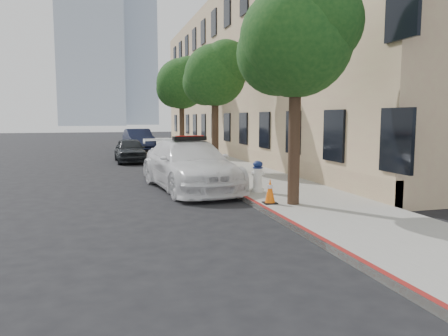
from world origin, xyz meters
TOP-DOWN VIEW (x-y plane):
  - ground at (0.00, 0.00)m, footprint 120.00×120.00m
  - sidewalk at (3.60, 10.00)m, footprint 3.20×50.00m
  - curb_strip at (2.06, 10.00)m, footprint 0.12×50.00m
  - building at (9.20, 15.00)m, footprint 8.00×36.00m
  - tower_left at (-4.00, 120.00)m, footprint 18.00×14.00m
  - tower_right at (9.00, 135.00)m, footprint 14.00×14.00m
  - tree_near at (2.93, -2.01)m, footprint 2.92×2.82m
  - tree_mid at (2.93, 5.99)m, footprint 2.77×2.64m
  - tree_far at (2.93, 13.99)m, footprint 3.10×3.00m
  - police_car at (0.97, 1.89)m, footprint 2.90×5.81m
  - parked_car_mid at (-0.37, 11.40)m, footprint 1.62×3.80m
  - parked_car_far at (0.73, 19.42)m, footprint 2.06×4.82m
  - fire_hydrant at (2.64, -0.05)m, footprint 0.40×0.36m
  - traffic_cone at (2.35, -1.78)m, footprint 0.35×0.35m

SIDE VIEW (x-z plane):
  - ground at x=0.00m, z-range 0.00..0.00m
  - sidewalk at x=3.60m, z-range 0.00..0.15m
  - curb_strip at x=2.06m, z-range 0.00..0.15m
  - traffic_cone at x=2.35m, z-range 0.15..0.80m
  - fire_hydrant at x=2.64m, z-range 0.14..1.07m
  - parked_car_mid at x=-0.37m, z-range 0.00..1.28m
  - parked_car_far at x=0.73m, z-range 0.00..1.54m
  - police_car at x=0.97m, z-range -0.07..1.70m
  - tree_mid at x=2.93m, z-range 1.45..6.88m
  - tree_near at x=2.93m, z-range 1.46..7.08m
  - tree_far at x=2.93m, z-range 1.48..7.29m
  - building at x=9.20m, z-range 0.00..10.00m
  - tower_right at x=9.00m, z-range 0.00..44.00m
  - tower_left at x=-4.00m, z-range 0.00..60.00m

